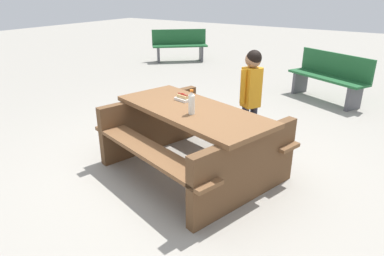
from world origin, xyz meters
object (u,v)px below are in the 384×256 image
picnic_table (192,135)px  park_bench_near (329,76)px  hotdog_tray (183,98)px  park_bench_mid (180,45)px  soda_bottle (192,103)px  child_in_coat (251,88)px

picnic_table → park_bench_near: 3.63m
picnic_table → hotdog_tray: size_ratio=10.68×
picnic_table → park_bench_near: park_bench_near is taller
park_bench_near → park_bench_mid: (4.36, -1.45, 0.00)m
soda_bottle → hotdog_tray: size_ratio=1.27×
picnic_table → soda_bottle: 0.45m
picnic_table → child_in_coat: bearing=-107.0°
park_bench_mid → hotdog_tray: bearing=125.9°
picnic_table → park_bench_mid: park_bench_mid is taller
park_bench_near → park_bench_mid: size_ratio=1.10×
hotdog_tray → soda_bottle: bearing=136.2°
picnic_table → hotdog_tray: hotdog_tray is taller
park_bench_near → picnic_table: bearing=80.5°
picnic_table → soda_bottle: size_ratio=8.38×
child_in_coat → picnic_table: bearing=73.0°
picnic_table → park_bench_mid: size_ratio=1.53×
soda_bottle → park_bench_mid: bearing=-53.4°
child_in_coat → hotdog_tray: bearing=54.8°
picnic_table → child_in_coat: child_in_coat is taller
park_bench_near → child_in_coat: bearing=83.1°
child_in_coat → park_bench_near: size_ratio=0.83×
soda_bottle → park_bench_near: 3.78m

